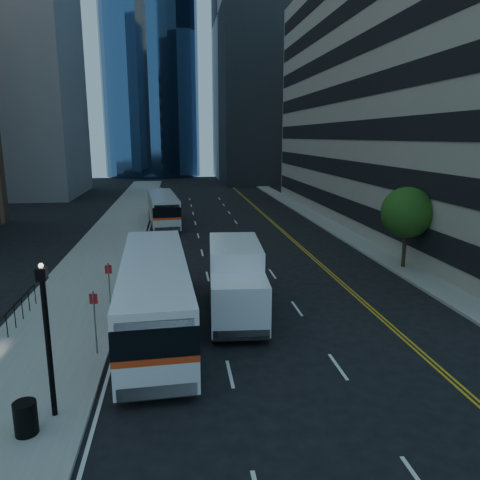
% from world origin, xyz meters
% --- Properties ---
extents(ground, '(160.00, 160.00, 0.00)m').
position_xyz_m(ground, '(0.00, 0.00, 0.00)').
color(ground, black).
rests_on(ground, ground).
extents(sidewalk_west, '(5.00, 90.00, 0.15)m').
position_xyz_m(sidewalk_west, '(-10.50, 25.00, 0.07)').
color(sidewalk_west, gray).
rests_on(sidewalk_west, ground).
extents(sidewalk_east, '(2.00, 90.00, 0.15)m').
position_xyz_m(sidewalk_east, '(9.00, 25.00, 0.07)').
color(sidewalk_east, gray).
rests_on(sidewalk_east, ground).
extents(office_tower_north, '(30.00, 28.00, 60.00)m').
position_xyz_m(office_tower_north, '(18.00, 72.00, 30.00)').
color(office_tower_north, gray).
rests_on(office_tower_north, ground).
extents(midrise_west, '(18.00, 18.00, 35.00)m').
position_xyz_m(midrise_west, '(-28.00, 52.00, 17.50)').
color(midrise_west, gray).
rests_on(midrise_west, ground).
extents(street_tree, '(3.20, 3.20, 5.10)m').
position_xyz_m(street_tree, '(9.00, 8.00, 3.64)').
color(street_tree, '#332114').
rests_on(street_tree, sidewalk_east).
extents(lamp_post, '(0.28, 0.28, 4.56)m').
position_xyz_m(lamp_post, '(-9.00, -6.00, 2.72)').
color(lamp_post, black).
rests_on(lamp_post, sidewalk_west).
extents(bus_front, '(3.27, 12.48, 3.19)m').
position_xyz_m(bus_front, '(-6.25, 0.26, 1.74)').
color(bus_front, white).
rests_on(bus_front, ground).
extents(bus_rear, '(3.45, 11.25, 2.86)m').
position_xyz_m(bus_rear, '(-6.60, 26.02, 1.56)').
color(bus_rear, silver).
rests_on(bus_rear, ground).
extents(box_truck, '(2.84, 7.09, 3.32)m').
position_xyz_m(box_truck, '(-2.57, 1.57, 1.75)').
color(box_truck, white).
rests_on(box_truck, ground).
extents(trash_can, '(0.84, 0.84, 0.96)m').
position_xyz_m(trash_can, '(-9.54, -6.85, 0.63)').
color(trash_can, black).
rests_on(trash_can, sidewalk_west).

